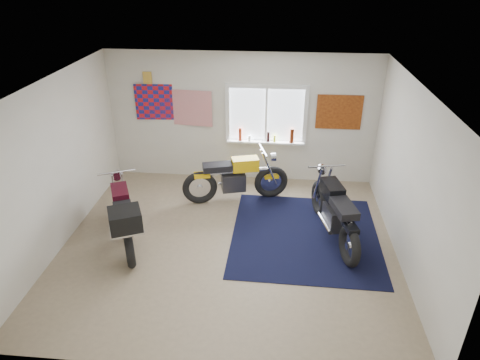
# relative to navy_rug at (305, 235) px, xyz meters

# --- Properties ---
(ground) EXTENTS (5.50, 5.50, 0.00)m
(ground) POSITION_rel_navy_rug_xyz_m (-1.29, -0.38, -0.01)
(ground) COLOR #9E896B
(ground) RESTS_ON ground
(room_shell) EXTENTS (5.50, 5.50, 5.50)m
(room_shell) POSITION_rel_navy_rug_xyz_m (-1.29, -0.38, 1.63)
(room_shell) COLOR white
(room_shell) RESTS_ON ground
(navy_rug) EXTENTS (2.54, 2.64, 0.01)m
(navy_rug) POSITION_rel_navy_rug_xyz_m (0.00, 0.00, 0.00)
(navy_rug) COLOR black
(navy_rug) RESTS_ON ground
(window_assembly) EXTENTS (1.66, 0.17, 1.26)m
(window_assembly) POSITION_rel_navy_rug_xyz_m (-0.79, 2.09, 1.36)
(window_assembly) COLOR white
(window_assembly) RESTS_ON room_shell
(oil_bottles) EXTENTS (1.14, 0.09, 0.30)m
(oil_bottles) POSITION_rel_navy_rug_xyz_m (-0.69, 2.02, 1.02)
(oil_bottles) COLOR maroon
(oil_bottles) RESTS_ON window_assembly
(flag_display) EXTENTS (1.60, 0.10, 1.17)m
(flag_display) POSITION_rel_navy_rug_xyz_m (-3.19, 2.10, 2.14)
(flag_display) COLOR red
(flag_display) RESTS_ON room_shell
(triumph_poster) EXTENTS (0.90, 0.03, 0.70)m
(triumph_poster) POSITION_rel_navy_rug_xyz_m (0.66, 2.10, 1.54)
(triumph_poster) COLOR #A54C14
(triumph_poster) RESTS_ON room_shell
(yellow_triumph) EXTENTS (2.05, 0.79, 1.05)m
(yellow_triumph) POSITION_rel_navy_rug_xyz_m (-1.33, 1.12, 0.46)
(yellow_triumph) COLOR black
(yellow_triumph) RESTS_ON ground
(black_chrome_bike) EXTENTS (0.78, 2.13, 1.11)m
(black_chrome_bike) POSITION_rel_navy_rug_xyz_m (0.46, 0.02, 0.48)
(black_chrome_bike) COLOR black
(black_chrome_bike) RESTS_ON navy_rug
(maroon_tourer) EXTENTS (1.14, 2.01, 1.06)m
(maroon_tourer) POSITION_rel_navy_rug_xyz_m (-2.97, -0.55, 0.54)
(maroon_tourer) COLOR black
(maroon_tourer) RESTS_ON ground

